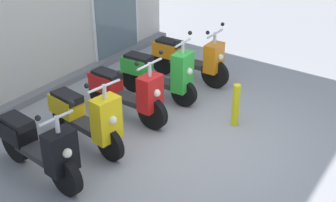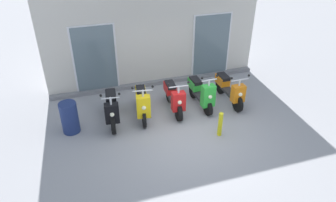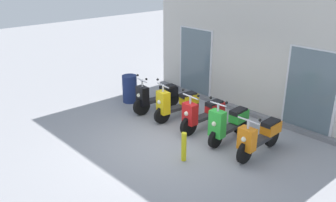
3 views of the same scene
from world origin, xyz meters
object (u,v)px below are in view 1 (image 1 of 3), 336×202
curb_bollard (236,105)px  scooter_red (127,93)px  scooter_green (160,73)px  scooter_orange (189,57)px  scooter_black (38,147)px  scooter_yellow (86,117)px

curb_bollard → scooter_red: bearing=117.0°
scooter_red → curb_bollard: scooter_red is taller
scooter_green → curb_bollard: (-0.08, -1.51, -0.14)m
scooter_red → scooter_orange: scooter_red is taller
scooter_orange → scooter_green: bearing=179.3°
scooter_black → scooter_yellow: 0.88m
curb_bollard → scooter_orange: bearing=55.8°
scooter_black → scooter_orange: (3.68, -0.02, 0.01)m
scooter_orange → scooter_black: bearing=179.7°
scooter_yellow → scooter_orange: 2.80m
scooter_yellow → scooter_green: scooter_green is taller
scooter_black → scooter_green: (2.73, -0.01, 0.03)m
scooter_green → curb_bollard: size_ratio=2.20×
scooter_black → scooter_orange: bearing=-0.3°
curb_bollard → scooter_green: bearing=87.1°
scooter_black → scooter_green: bearing=-0.1°
scooter_red → curb_bollard: 1.75m
scooter_orange → curb_bollard: (-1.02, -1.50, -0.13)m
scooter_yellow → curb_bollard: 2.33m
scooter_yellow → scooter_green: size_ratio=1.01×
scooter_yellow → scooter_red: 0.99m
scooter_black → scooter_red: size_ratio=1.02×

